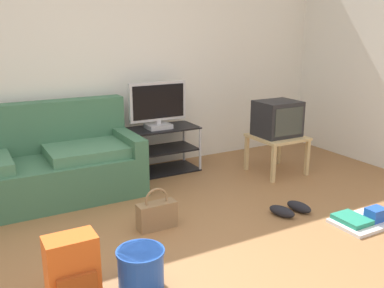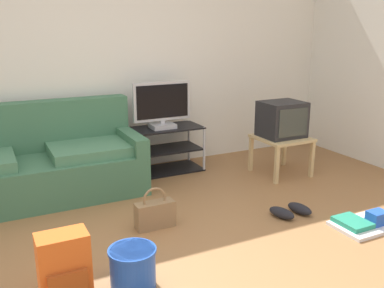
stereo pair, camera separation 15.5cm
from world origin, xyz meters
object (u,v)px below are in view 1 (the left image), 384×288
Objects in this scene: crt_tv at (277,118)px; backpack at (72,270)px; handbag at (157,214)px; flat_tv at (158,106)px; couch at (29,168)px; sneakers_pair at (290,209)px; tv_stand at (158,150)px; side_table at (277,141)px; cleaning_bucket at (141,268)px; floor_tray at (363,220)px.

crt_tv is 1.07× the size of backpack.
flat_tv is at bearing 64.43° from handbag.
couch is at bearing 125.16° from handbag.
sneakers_pair is at bearing -11.34° from backpack.
crt_tv is (1.16, -0.66, 0.37)m from tv_stand.
cleaning_bucket is (-2.21, -1.35, -0.22)m from side_table.
backpack is 2.41m from floor_tray.
handbag is (0.84, 0.64, -0.09)m from backpack.
cleaning_bucket is at bearing -148.65° from side_table.
cleaning_bucket reaches higher than sneakers_pair.
tv_stand is 2.12× the size of backpack.
tv_stand reaches higher than handbag.
backpack is 1.07m from handbag.
couch reaches higher than tv_stand.
couch is at bearing -174.92° from flat_tv.
floor_tray is at bearing -26.64° from handbag.
crt_tv is at bearing 90.00° from side_table.
couch is at bearing 140.81° from floor_tray.
crt_tv reaches higher than cleaning_bucket.
flat_tv is (1.42, 0.13, 0.45)m from couch.
flat_tv is 1.84m from sneakers_pair.
side_table is 1.47× the size of sneakers_pair.
crt_tv is (2.58, -0.51, 0.31)m from couch.
side_table is (1.16, -0.67, 0.11)m from tv_stand.
floor_tray is (2.40, -0.13, -0.17)m from backpack.
backpack reaches higher than floor_tray.
sneakers_pair is at bearing -71.29° from tv_stand.
crt_tv is 1.95m from handbag.
backpack is at bearing 176.78° from floor_tray.
tv_stand is 1.98× the size of crt_tv.
side_table is at bearing 81.15° from floor_tray.
floor_tray is at bearing -48.81° from sneakers_pair.
side_table is 1.17m from sneakers_pair.
couch is 5.62× the size of sneakers_pair.
couch reaches higher than cleaning_bucket.
handbag reaches higher than floor_tray.
couch is at bearing 68.36° from backpack.
flat_tv is at bearing 114.77° from floor_tray.
couch is at bearing 101.07° from cleaning_bucket.
side_table reaches higher than sneakers_pair.
side_table is at bearing 56.89° from sneakers_pair.
handbag is 0.85m from cleaning_bucket.
flat_tv reaches higher than side_table.
tv_stand is 2.29m from floor_tray.
backpack reaches higher than cleaning_bucket.
backpack is 0.42m from cleaning_bucket.
side_table is 1.77× the size of cleaning_bucket.
floor_tray is at bearing -65.47° from tv_stand.
crt_tv is 1.29× the size of handbag.
backpack reaches higher than handbag.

